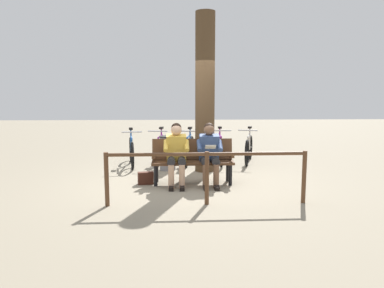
{
  "coord_description": "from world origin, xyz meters",
  "views": [
    {
      "loc": [
        0.16,
        6.86,
        1.68
      ],
      "look_at": [
        -0.18,
        -0.16,
        0.75
      ],
      "focal_mm": 32.57,
      "sensor_mm": 36.0,
      "label": 1
    }
  ],
  "objects_px": {
    "bicycle_purple": "(249,149)",
    "bicycle_red": "(189,150)",
    "bicycle_orange": "(160,150)",
    "bicycle_silver": "(132,151)",
    "person_reading": "(209,151)",
    "bench": "(193,158)",
    "person_companion": "(176,151)",
    "handbag": "(146,178)",
    "litter_bin": "(168,153)",
    "tree_trunk": "(205,93)",
    "bicycle_black": "(220,149)"
  },
  "relations": [
    {
      "from": "bench",
      "to": "bicycle_black",
      "type": "xyz_separation_m",
      "value": [
        -0.83,
        -2.13,
        -0.15
      ]
    },
    {
      "from": "tree_trunk",
      "to": "litter_bin",
      "type": "relative_size",
      "value": 4.45
    },
    {
      "from": "tree_trunk",
      "to": "bicycle_silver",
      "type": "bearing_deg",
      "value": -22.59
    },
    {
      "from": "bench",
      "to": "bicycle_black",
      "type": "distance_m",
      "value": 2.29
    },
    {
      "from": "handbag",
      "to": "bicycle_orange",
      "type": "bearing_deg",
      "value": -95.5
    },
    {
      "from": "handbag",
      "to": "tree_trunk",
      "type": "bearing_deg",
      "value": -136.4
    },
    {
      "from": "person_companion",
      "to": "bicycle_red",
      "type": "distance_m",
      "value": 2.24
    },
    {
      "from": "bench",
      "to": "person_reading",
      "type": "bearing_deg",
      "value": 152.79
    },
    {
      "from": "person_reading",
      "to": "litter_bin",
      "type": "bearing_deg",
      "value": -59.45
    },
    {
      "from": "bicycle_orange",
      "to": "bicycle_silver",
      "type": "relative_size",
      "value": 1.0
    },
    {
      "from": "bicycle_purple",
      "to": "handbag",
      "type": "bearing_deg",
      "value": -31.52
    },
    {
      "from": "bicycle_red",
      "to": "bicycle_orange",
      "type": "height_order",
      "value": "same"
    },
    {
      "from": "person_reading",
      "to": "bicycle_orange",
      "type": "relative_size",
      "value": 0.72
    },
    {
      "from": "bench",
      "to": "bicycle_purple",
      "type": "bearing_deg",
      "value": -126.49
    },
    {
      "from": "litter_bin",
      "to": "bicycle_purple",
      "type": "relative_size",
      "value": 0.49
    },
    {
      "from": "handbag",
      "to": "bicycle_orange",
      "type": "relative_size",
      "value": 0.18
    },
    {
      "from": "bicycle_purple",
      "to": "bicycle_silver",
      "type": "bearing_deg",
      "value": -67.77
    },
    {
      "from": "bicycle_black",
      "to": "bicycle_orange",
      "type": "relative_size",
      "value": 1.0
    },
    {
      "from": "bench",
      "to": "handbag",
      "type": "relative_size",
      "value": 5.34
    },
    {
      "from": "litter_bin",
      "to": "bicycle_red",
      "type": "xyz_separation_m",
      "value": [
        -0.54,
        -0.77,
        -0.04
      ]
    },
    {
      "from": "bicycle_purple",
      "to": "bicycle_silver",
      "type": "distance_m",
      "value": 3.03
    },
    {
      "from": "tree_trunk",
      "to": "person_companion",
      "type": "bearing_deg",
      "value": 62.95
    },
    {
      "from": "person_companion",
      "to": "tree_trunk",
      "type": "bearing_deg",
      "value": -116.97
    },
    {
      "from": "tree_trunk",
      "to": "bicycle_black",
      "type": "distance_m",
      "value": 1.81
    },
    {
      "from": "bench",
      "to": "handbag",
      "type": "distance_m",
      "value": 1.01
    },
    {
      "from": "person_companion",
      "to": "handbag",
      "type": "height_order",
      "value": "person_companion"
    },
    {
      "from": "bicycle_black",
      "to": "bicycle_silver",
      "type": "xyz_separation_m",
      "value": [
        2.26,
        0.27,
        0.0
      ]
    },
    {
      "from": "person_companion",
      "to": "handbag",
      "type": "xyz_separation_m",
      "value": [
        0.61,
        -0.08,
        -0.54
      ]
    },
    {
      "from": "bicycle_purple",
      "to": "bicycle_red",
      "type": "distance_m",
      "value": 1.57
    },
    {
      "from": "bicycle_black",
      "to": "bicycle_red",
      "type": "xyz_separation_m",
      "value": [
        0.81,
        0.1,
        0.0
      ]
    },
    {
      "from": "person_reading",
      "to": "bicycle_black",
      "type": "relative_size",
      "value": 0.71
    },
    {
      "from": "tree_trunk",
      "to": "bicycle_red",
      "type": "distance_m",
      "value": 1.72
    },
    {
      "from": "bicycle_red",
      "to": "bicycle_purple",
      "type": "bearing_deg",
      "value": 103.95
    },
    {
      "from": "bicycle_orange",
      "to": "bicycle_black",
      "type": "bearing_deg",
      "value": 98.97
    },
    {
      "from": "bench",
      "to": "person_companion",
      "type": "height_order",
      "value": "person_companion"
    },
    {
      "from": "person_reading",
      "to": "bicycle_orange",
      "type": "bearing_deg",
      "value": -64.84
    },
    {
      "from": "handbag",
      "to": "tree_trunk",
      "type": "height_order",
      "value": "tree_trunk"
    },
    {
      "from": "bench",
      "to": "bicycle_red",
      "type": "bearing_deg",
      "value": -90.31
    },
    {
      "from": "litter_bin",
      "to": "handbag",
      "type": "bearing_deg",
      "value": 73.25
    },
    {
      "from": "handbag",
      "to": "person_companion",
      "type": "bearing_deg",
      "value": 172.11
    },
    {
      "from": "person_reading",
      "to": "bicycle_purple",
      "type": "bearing_deg",
      "value": -118.72
    },
    {
      "from": "tree_trunk",
      "to": "bicycle_silver",
      "type": "height_order",
      "value": "tree_trunk"
    },
    {
      "from": "litter_bin",
      "to": "bicycle_red",
      "type": "relative_size",
      "value": 0.48
    },
    {
      "from": "bench",
      "to": "bicycle_purple",
      "type": "distance_m",
      "value": 2.66
    },
    {
      "from": "bicycle_black",
      "to": "litter_bin",
      "type": "bearing_deg",
      "value": -54.19
    },
    {
      "from": "handbag",
      "to": "bench",
      "type": "bearing_deg",
      "value": -175.11
    },
    {
      "from": "bench",
      "to": "person_companion",
      "type": "relative_size",
      "value": 1.33
    },
    {
      "from": "person_companion",
      "to": "bicycle_red",
      "type": "relative_size",
      "value": 0.72
    },
    {
      "from": "bicycle_orange",
      "to": "bicycle_silver",
      "type": "distance_m",
      "value": 0.74
    },
    {
      "from": "bench",
      "to": "litter_bin",
      "type": "distance_m",
      "value": 1.37
    }
  ]
}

